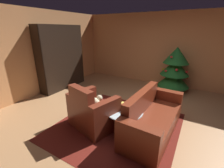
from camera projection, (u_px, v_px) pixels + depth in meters
name	position (u px, v px, depth m)	size (l,w,h in m)	color
ground_plane	(130.00, 121.00, 3.48)	(7.60, 7.60, 0.00)	#AF7E50
wall_back	(165.00, 50.00, 5.46)	(6.45, 0.06, 2.55)	tan
wall_left	(34.00, 54.00, 4.57)	(0.06, 6.00, 2.55)	tan
area_rug	(117.00, 126.00, 3.31)	(2.43, 2.50, 0.01)	maroon
bookshelf_unit	(64.00, 57.00, 5.26)	(0.38, 1.71, 2.11)	black
armchair_red	(92.00, 112.00, 3.21)	(1.09, 0.93, 0.94)	maroon
couch_red	(152.00, 119.00, 3.06)	(0.80, 1.84, 0.82)	maroon
coffee_table	(124.00, 112.00, 3.12)	(0.76, 0.76, 0.41)	black
book_stack_on_table	(125.00, 107.00, 3.13)	(0.23, 0.18, 0.14)	gold
bottle_on_table	(114.00, 107.00, 3.02)	(0.07, 0.07, 0.30)	#5E2513
decorated_tree	(175.00, 69.00, 4.97)	(1.01, 1.01, 1.46)	brown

